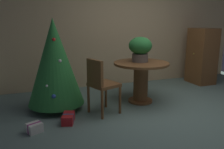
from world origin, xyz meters
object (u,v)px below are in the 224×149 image
round_dining_table (141,76)px  holiday_tree (55,62)px  gift_box_cream (35,128)px  wooden_cabinet (202,56)px  wooden_chair_left_near (101,83)px  flower_vase (140,48)px  gift_box_red (68,118)px

round_dining_table → holiday_tree: holiday_tree is taller
gift_box_cream → wooden_cabinet: size_ratio=0.18×
wooden_chair_left_near → gift_box_cream: (-1.06, -0.33, -0.46)m
flower_vase → gift_box_cream: 2.29m
wooden_chair_left_near → gift_box_red: (-0.57, -0.16, -0.46)m
wooden_chair_left_near → gift_box_red: size_ratio=2.74×
flower_vase → wooden_cabinet: wooden_cabinet is taller
gift_box_red → wooden_cabinet: size_ratio=0.25×
wooden_chair_left_near → wooden_cabinet: (2.90, 1.09, 0.14)m
gift_box_red → holiday_tree: bearing=97.7°
gift_box_red → wooden_cabinet: bearing=19.9°
holiday_tree → wooden_cabinet: holiday_tree is taller
round_dining_table → holiday_tree: size_ratio=0.65×
gift_box_cream → round_dining_table: bearing=18.4°
round_dining_table → wooden_cabinet: size_ratio=0.76×
holiday_tree → flower_vase: bearing=-3.5°
wooden_chair_left_near → wooden_cabinet: wooden_cabinet is taller
holiday_tree → gift_box_red: holiday_tree is taller
flower_vase → holiday_tree: 1.56m
wooden_chair_left_near → gift_box_cream: bearing=-162.9°
round_dining_table → gift_box_red: 1.59m
wooden_chair_left_near → flower_vase: bearing=24.1°
holiday_tree → gift_box_red: 1.01m
flower_vase → gift_box_red: (-1.46, -0.56, -0.95)m
flower_vase → holiday_tree: holiday_tree is taller
round_dining_table → wooden_cabinet: bearing=20.8°
round_dining_table → gift_box_red: size_ratio=3.02×
round_dining_table → wooden_cabinet: 2.17m
flower_vase → holiday_tree: bearing=176.5°
gift_box_red → wooden_cabinet: wooden_cabinet is taller
wooden_chair_left_near → holiday_tree: holiday_tree is taller
flower_vase → wooden_chair_left_near: bearing=-155.9°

